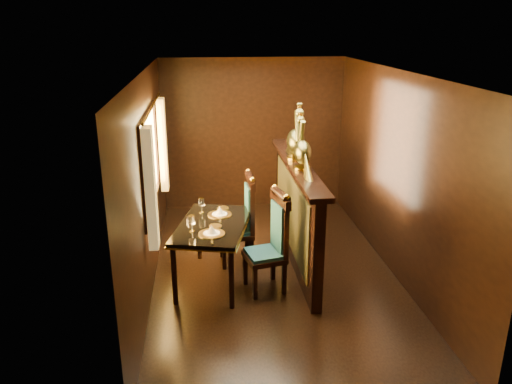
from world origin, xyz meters
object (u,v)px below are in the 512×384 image
dining_table (213,229)px  chair_right (245,216)px  chair_left (274,238)px  peacock_left (303,142)px  peacock_right (296,131)px

dining_table → chair_right: size_ratio=1.18×
chair_right → chair_left: bearing=-72.0°
peacock_left → peacock_right: bearing=90.0°
chair_left → peacock_left: 1.18m
peacock_right → peacock_left: bearing=-90.0°
chair_left → peacock_right: peacock_right is taller
dining_table → peacock_left: size_ratio=2.15×
chair_right → peacock_right: peacock_right is taller
chair_left → peacock_left: peacock_left is taller
chair_right → peacock_right: (0.66, 0.08, 1.10)m
dining_table → peacock_left: (1.09, 0.13, 1.00)m
peacock_left → peacock_right: (0.00, 0.44, 0.04)m
peacock_right → chair_left: bearing=-115.6°
chair_right → peacock_left: (0.66, -0.36, 1.06)m
chair_left → chair_right: size_ratio=1.01×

